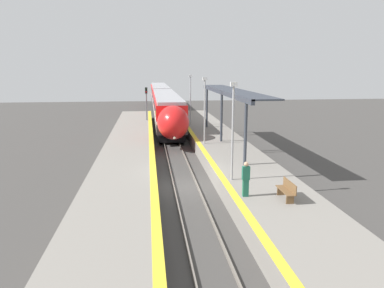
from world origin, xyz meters
The scene contains 13 objects.
ground_plane centered at (0.00, 0.00, 0.00)m, with size 120.00×120.00×0.00m, color #423F3D.
rail_left centered at (-0.72, 0.00, 0.07)m, with size 0.08×90.00×0.15m, color slate.
rail_right centered at (0.72, 0.00, 0.07)m, with size 0.08×90.00×0.15m, color slate.
train centered at (0.00, 32.66, 2.34)m, with size 2.91×47.85×4.08m.
platform_right centered at (3.94, 0.00, 0.51)m, with size 4.40×64.00×1.03m.
platform_left centered at (-3.74, 0.00, 0.51)m, with size 4.01×64.00×1.03m.
platform_bench centered at (4.28, -5.49, 1.49)m, with size 0.44×1.62×0.89m.
person_waiting centered at (2.43, -4.86, 1.91)m, with size 0.36×0.23×1.72m.
railway_signal centered at (-2.31, 22.63, 2.94)m, with size 0.28×0.28×4.86m.
lamppost_near centered at (2.38, -2.09, 4.09)m, with size 0.36×0.20×5.37m.
lamppost_mid centered at (2.38, 8.04, 4.09)m, with size 0.36×0.20×5.37m.
lamppost_far centered at (2.38, 18.18, 4.09)m, with size 0.36×0.20×5.37m.
station_canopy centered at (4.50, 8.83, 5.05)m, with size 2.02×18.64×4.31m.
Camera 1 is at (-2.16, -21.67, 7.14)m, focal length 35.00 mm.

